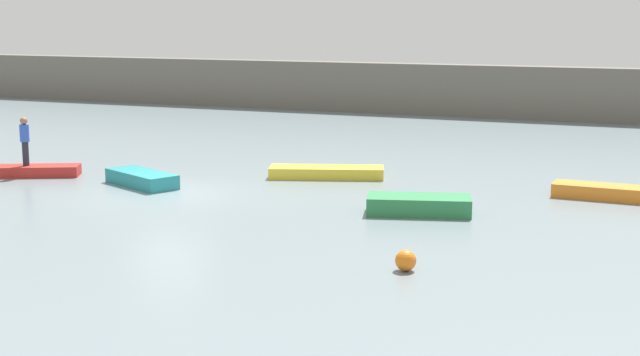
% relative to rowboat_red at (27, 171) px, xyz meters
% --- Properties ---
extents(ground_plane, '(120.00, 120.00, 0.00)m').
position_rel_rowboat_red_xyz_m(ground_plane, '(6.20, -0.91, -0.19)').
color(ground_plane, slate).
extents(embankment_wall, '(80.00, 1.20, 2.78)m').
position_rel_rowboat_red_xyz_m(embankment_wall, '(6.20, 23.89, 1.20)').
color(embankment_wall, '#666056').
rests_on(embankment_wall, ground_plane).
extents(rowboat_red, '(3.63, 2.41, 0.37)m').
position_rel_rowboat_red_xyz_m(rowboat_red, '(0.00, 0.00, 0.00)').
color(rowboat_red, red).
rests_on(rowboat_red, ground_plane).
extents(rowboat_teal, '(3.01, 2.20, 0.47)m').
position_rel_rowboat_red_xyz_m(rowboat_teal, '(4.67, -0.01, 0.05)').
color(rowboat_teal, teal).
rests_on(rowboat_teal, ground_plane).
extents(rowboat_yellow, '(4.04, 2.31, 0.38)m').
position_rel_rowboat_red_xyz_m(rowboat_yellow, '(9.72, 3.63, 0.00)').
color(rowboat_yellow, gold).
rests_on(rowboat_yellow, ground_plane).
extents(rowboat_green, '(3.11, 1.95, 0.51)m').
position_rel_rowboat_red_xyz_m(rowboat_green, '(14.23, -0.68, 0.07)').
color(rowboat_green, '#2D7F47').
rests_on(rowboat_green, ground_plane).
extents(rowboat_orange, '(3.35, 1.10, 0.42)m').
position_rel_rowboat_red_xyz_m(rowboat_orange, '(19.00, 3.48, 0.02)').
color(rowboat_orange, orange).
rests_on(rowboat_orange, ground_plane).
extents(person_blue_shirt, '(0.32, 0.32, 1.68)m').
position_rel_rowboat_red_xyz_m(person_blue_shirt, '(-0.00, 0.00, 1.13)').
color(person_blue_shirt, '#232838').
rests_on(person_blue_shirt, rowboat_red).
extents(mooring_buoy, '(0.47, 0.47, 0.47)m').
position_rel_rowboat_red_xyz_m(mooring_buoy, '(15.56, -6.35, 0.05)').
color(mooring_buoy, orange).
rests_on(mooring_buoy, ground_plane).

